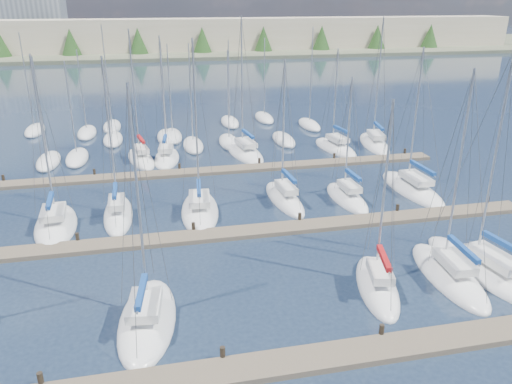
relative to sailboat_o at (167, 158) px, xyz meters
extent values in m
plane|color=#233247|center=(5.05, 24.94, -0.19)|extent=(400.00, 400.00, 0.00)
cube|color=#6B5E4C|center=(5.05, -33.06, -0.04)|extent=(44.00, 1.80, 0.35)
cylinder|color=#2D261C|center=(-6.95, -32.16, 0.11)|extent=(0.26, 0.26, 1.10)
cylinder|color=#2D261C|center=(1.05, -32.16, 0.11)|extent=(0.26, 0.26, 1.10)
cylinder|color=#2D261C|center=(9.05, -32.16, 0.11)|extent=(0.26, 0.26, 1.10)
cube|color=#6B5E4C|center=(5.05, -19.06, -0.04)|extent=(44.00, 1.80, 0.35)
cylinder|color=#2D261C|center=(-6.95, -18.16, 0.11)|extent=(0.26, 0.26, 1.10)
cylinder|color=#2D261C|center=(1.05, -18.16, 0.11)|extent=(0.26, 0.26, 1.10)
cylinder|color=#2D261C|center=(9.05, -18.16, 0.11)|extent=(0.26, 0.26, 1.10)
cylinder|color=#2D261C|center=(17.05, -18.16, 0.11)|extent=(0.26, 0.26, 1.10)
cylinder|color=#2D261C|center=(25.05, -18.16, 0.11)|extent=(0.26, 0.26, 1.10)
cube|color=#6B5E4C|center=(5.05, -5.06, -0.04)|extent=(44.00, 1.80, 0.35)
cylinder|color=#2D261C|center=(-14.95, -4.16, 0.11)|extent=(0.26, 0.26, 1.10)
cylinder|color=#2D261C|center=(-6.95, -4.16, 0.11)|extent=(0.26, 0.26, 1.10)
cylinder|color=#2D261C|center=(1.05, -4.16, 0.11)|extent=(0.26, 0.26, 1.10)
cylinder|color=#2D261C|center=(9.05, -4.16, 0.11)|extent=(0.26, 0.26, 1.10)
cylinder|color=#2D261C|center=(17.05, -4.16, 0.11)|extent=(0.26, 0.26, 1.10)
cylinder|color=#2D261C|center=(25.05, -4.16, 0.11)|extent=(0.26, 0.26, 1.10)
ellipsoid|color=white|center=(0.00, 0.02, -0.14)|extent=(3.36, 7.23, 1.60)
cube|color=silver|center=(-0.04, -0.32, 1.16)|extent=(1.68, 2.59, 0.50)
cylinder|color=#9EA0A5|center=(0.07, 0.58, 6.60)|extent=(0.14, 0.14, 11.39)
cylinder|color=#9EA0A5|center=(-0.11, -0.88, 2.21)|extent=(0.45, 2.92, 0.10)
cube|color=navy|center=(-0.11, -0.88, 2.33)|extent=(0.62, 2.71, 0.30)
ellipsoid|color=white|center=(-4.42, -13.90, -0.14)|extent=(2.33, 7.81, 1.60)
cube|color=maroon|center=(-4.42, -13.90, -0.14)|extent=(1.20, 3.75, 0.12)
cube|color=silver|center=(-4.41, -14.29, 1.16)|extent=(1.26, 2.74, 0.50)
cylinder|color=#9EA0A5|center=(-4.43, -13.28, 6.42)|extent=(0.14, 0.14, 11.02)
cylinder|color=#9EA0A5|center=(-4.40, -14.91, 2.21)|extent=(0.15, 3.27, 0.10)
cube|color=navy|center=(-4.40, -14.91, 2.33)|extent=(0.35, 3.01, 0.30)
ellipsoid|color=white|center=(-2.37, -28.26, -0.14)|extent=(3.88, 8.16, 1.60)
cube|color=silver|center=(-2.42, -28.65, 1.16)|extent=(1.94, 2.93, 0.50)
cylinder|color=#9EA0A5|center=(-2.29, -27.64, 6.56)|extent=(0.14, 0.14, 11.31)
cylinder|color=#9EA0A5|center=(-2.50, -29.27, 2.21)|extent=(0.50, 3.29, 0.10)
cube|color=navy|center=(-2.50, -29.27, 2.33)|extent=(0.67, 3.05, 0.30)
ellipsoid|color=white|center=(1.90, -14.48, -0.14)|extent=(3.70, 8.62, 1.60)
cube|color=maroon|center=(1.90, -14.48, -0.14)|extent=(1.89, 4.15, 0.12)
cube|color=silver|center=(1.86, -14.90, 1.16)|extent=(1.88, 3.07, 0.50)
cylinder|color=#9EA0A5|center=(1.96, -13.82, 6.99)|extent=(0.14, 0.14, 12.17)
cylinder|color=#9EA0A5|center=(1.80, -15.57, 2.21)|extent=(0.43, 3.51, 0.10)
cube|color=navy|center=(1.80, -15.57, 2.33)|extent=(0.60, 3.25, 0.30)
ellipsoid|color=white|center=(14.32, -14.47, -0.14)|extent=(2.50, 7.04, 1.60)
cube|color=black|center=(14.32, -14.47, -0.14)|extent=(1.29, 3.38, 0.12)
cube|color=silver|center=(14.34, -14.81, 1.16)|extent=(1.33, 2.48, 0.50)
cylinder|color=#9EA0A5|center=(14.31, -13.91, 5.42)|extent=(0.14, 0.14, 9.03)
cylinder|color=#9EA0A5|center=(14.35, -15.37, 2.21)|extent=(0.19, 2.93, 0.10)
cube|color=navy|center=(14.35, -15.37, 2.33)|extent=(0.39, 2.70, 0.30)
ellipsoid|color=white|center=(8.42, 0.35, -0.14)|extent=(4.07, 9.24, 1.60)
cube|color=maroon|center=(8.42, 0.35, -0.14)|extent=(2.07, 4.45, 0.12)
cube|color=silver|center=(8.47, -0.09, 1.16)|extent=(2.02, 3.31, 0.50)
cylinder|color=#9EA0A5|center=(8.33, 1.06, 7.47)|extent=(0.14, 0.14, 13.12)
cylinder|color=#9EA0A5|center=(8.56, -0.80, 2.21)|extent=(0.57, 3.74, 0.10)
cube|color=navy|center=(8.56, -0.80, 2.33)|extent=(0.73, 3.46, 0.30)
ellipsoid|color=white|center=(18.16, -27.61, -0.14)|extent=(4.31, 10.45, 1.60)
cube|color=black|center=(18.16, -27.61, -0.14)|extent=(2.18, 5.03, 0.12)
cube|color=silver|center=(18.24, -28.11, 1.16)|extent=(2.07, 3.74, 0.50)
cylinder|color=#9EA0A5|center=(18.04, -26.81, 7.10)|extent=(0.14, 0.14, 12.39)
cylinder|color=#9EA0A5|center=(18.36, -28.91, 2.21)|extent=(0.73, 4.23, 0.10)
cube|color=navy|center=(18.36, -28.91, 2.33)|extent=(0.88, 3.92, 0.30)
ellipsoid|color=white|center=(15.67, -27.57, -0.14)|extent=(3.27, 8.46, 1.60)
cube|color=black|center=(15.67, -27.57, -0.14)|extent=(1.67, 4.07, 0.12)
cube|color=silver|center=(15.64, -27.98, 1.16)|extent=(1.68, 3.00, 0.50)
cylinder|color=#9EA0A5|center=(15.71, -26.90, 6.58)|extent=(0.14, 0.14, 11.35)
cylinder|color=#9EA0A5|center=(15.59, -28.64, 2.21)|extent=(0.35, 3.48, 0.10)
cube|color=navy|center=(15.59, -28.64, 2.33)|extent=(0.53, 3.22, 0.30)
ellipsoid|color=white|center=(-2.66, 0.37, -0.14)|extent=(3.75, 7.95, 1.60)
cube|color=black|center=(-2.66, 0.37, -0.14)|extent=(1.89, 3.83, 0.12)
cube|color=silver|center=(-2.59, 0.00, 1.16)|extent=(1.77, 2.87, 0.50)
cylinder|color=#9EA0A5|center=(-2.78, 0.97, 6.92)|extent=(0.14, 0.14, 12.03)
cylinder|color=#9EA0A5|center=(-2.47, -0.60, 2.21)|extent=(0.72, 3.17, 0.10)
cube|color=maroon|center=(-2.47, -0.60, 2.33)|extent=(0.87, 2.96, 0.30)
ellipsoid|color=white|center=(9.12, -13.53, -0.14)|extent=(2.62, 8.09, 1.60)
cube|color=silver|center=(9.14, -13.92, 1.16)|extent=(1.35, 2.86, 0.50)
cylinder|color=#9EA0A5|center=(9.09, -12.89, 6.13)|extent=(0.14, 0.14, 10.45)
cylinder|color=#9EA0A5|center=(9.18, -14.56, 2.21)|extent=(0.29, 3.35, 0.10)
cube|color=navy|center=(9.18, -14.56, 2.33)|extent=(0.48, 3.10, 0.30)
ellipsoid|color=white|center=(-8.88, -14.89, -0.14)|extent=(3.49, 8.02, 1.60)
cube|color=black|center=(-8.88, -14.89, -0.14)|extent=(1.79, 3.86, 0.12)
cube|color=silver|center=(-8.86, -15.28, 1.16)|extent=(1.82, 2.84, 0.50)
cylinder|color=#9EA0A5|center=(-8.92, -14.27, 6.59)|extent=(0.14, 0.14, 11.36)
cylinder|color=#9EA0A5|center=(-8.82, -15.91, 2.21)|extent=(0.31, 3.29, 0.10)
cube|color=navy|center=(-8.82, -15.91, 2.33)|extent=(0.49, 3.04, 0.30)
ellipsoid|color=white|center=(23.75, 0.57, -0.14)|extent=(4.26, 9.44, 1.60)
cube|color=black|center=(23.75, 0.57, -0.14)|extent=(2.15, 4.55, 0.12)
cube|color=silver|center=(23.67, 0.13, 1.16)|extent=(2.01, 3.40, 0.50)
cylinder|color=#9EA0A5|center=(23.88, 1.29, 7.36)|extent=(0.14, 0.14, 12.92)
cylinder|color=#9EA0A5|center=(23.54, -0.59, 2.21)|extent=(0.79, 3.78, 0.10)
cube|color=navy|center=(23.54, -0.59, 2.33)|extent=(0.93, 3.52, 0.30)
ellipsoid|color=white|center=(20.76, -13.67, -0.14)|extent=(3.19, 9.48, 1.60)
cube|color=silver|center=(20.77, -14.14, 1.16)|extent=(1.70, 3.34, 0.50)
cylinder|color=#9EA0A5|center=(20.74, -12.92, 6.46)|extent=(0.14, 0.14, 11.11)
cylinder|color=#9EA0A5|center=(20.80, -14.89, 2.21)|extent=(0.22, 3.95, 0.10)
cube|color=navy|center=(20.80, -14.89, 2.33)|extent=(0.41, 3.64, 0.30)
ellipsoid|color=white|center=(10.88, -27.78, -0.14)|extent=(3.83, 7.36, 1.60)
cube|color=maroon|center=(10.88, -27.78, -0.14)|extent=(1.92, 3.56, 0.12)
cube|color=silver|center=(10.79, -28.12, 1.16)|extent=(1.77, 2.68, 0.50)
cylinder|color=#9EA0A5|center=(11.01, -27.23, 5.88)|extent=(0.14, 0.14, 9.96)
cylinder|color=#9EA0A5|center=(10.66, -28.67, 2.21)|extent=(0.81, 2.89, 0.10)
cube|color=maroon|center=(10.66, -28.67, 2.33)|extent=(0.95, 2.71, 0.30)
ellipsoid|color=white|center=(18.73, -0.05, -0.14)|extent=(3.91, 8.31, 1.60)
cube|color=silver|center=(18.78, -0.45, 1.16)|extent=(1.93, 2.99, 0.50)
cylinder|color=#9EA0A5|center=(18.64, 0.58, 5.82)|extent=(0.14, 0.14, 9.83)
cylinder|color=#9EA0A5|center=(18.87, -1.08, 2.21)|extent=(0.57, 3.34, 0.10)
cube|color=navy|center=(18.87, -1.08, 2.33)|extent=(0.73, 3.10, 0.30)
cylinder|color=#9EA0A5|center=(-15.70, 14.84, 6.31)|extent=(0.12, 0.12, 11.20)
ellipsoid|color=white|center=(-15.70, 14.84, 0.06)|extent=(2.20, 6.40, 1.40)
cylinder|color=#9EA0A5|center=(1.10, 8.39, 5.77)|extent=(0.12, 0.12, 10.14)
ellipsoid|color=white|center=(1.10, 8.39, 0.06)|extent=(2.20, 6.40, 1.40)
cylinder|color=#9EA0A5|center=(0.37, 8.19, 5.95)|extent=(0.12, 0.12, 10.49)
ellipsoid|color=white|center=(0.37, 8.19, 0.06)|extent=(2.20, 6.40, 1.40)
cylinder|color=#9EA0A5|center=(14.12, 15.48, 5.74)|extent=(0.12, 0.12, 10.06)
ellipsoid|color=white|center=(14.12, 15.48, 0.06)|extent=(2.20, 6.40, 1.40)
cylinder|color=#9EA0A5|center=(-9.18, 12.28, 5.40)|extent=(0.12, 0.12, 9.39)
ellipsoid|color=white|center=(-9.18, 12.28, 0.06)|extent=(2.20, 6.40, 1.40)
cylinder|color=#9EA0A5|center=(-11.92, 1.13, 5.63)|extent=(0.12, 0.12, 9.85)
ellipsoid|color=white|center=(-11.92, 1.13, 0.06)|extent=(2.20, 6.40, 1.40)
cylinder|color=#9EA0A5|center=(-9.18, 1.77, 5.36)|extent=(0.12, 0.12, 9.30)
ellipsoid|color=white|center=(-9.18, 1.77, 0.06)|extent=(2.20, 6.40, 1.40)
cylinder|color=#9EA0A5|center=(19.02, 10.35, 6.55)|extent=(0.12, 0.12, 11.68)
ellipsoid|color=white|center=(19.02, 10.35, 0.06)|extent=(2.20, 6.40, 1.40)
cylinder|color=#9EA0A5|center=(7.35, 4.26, 5.59)|extent=(0.12, 0.12, 9.76)
ellipsoid|color=white|center=(7.35, 4.26, 0.06)|extent=(2.20, 6.40, 1.40)
cylinder|color=#9EA0A5|center=(-6.29, 14.85, 6.68)|extent=(0.12, 0.12, 11.95)
ellipsoid|color=white|center=(-6.29, 14.85, 0.06)|extent=(2.20, 6.40, 1.40)
cylinder|color=#9EA0A5|center=(13.81, 4.00, 4.94)|extent=(0.12, 0.12, 8.46)
ellipsoid|color=white|center=(13.81, 4.00, 0.06)|extent=(2.20, 6.40, 1.40)
cylinder|color=#9EA0A5|center=(-5.86, 8.41, 4.76)|extent=(0.12, 0.12, 8.12)
ellipsoid|color=white|center=(-5.86, 8.41, 0.06)|extent=(2.20, 6.40, 1.40)
cylinder|color=#9EA0A5|center=(9.05, 14.03, 5.71)|extent=(0.12, 0.12, 10.00)
ellipsoid|color=white|center=(9.05, 14.03, 0.06)|extent=(2.20, 6.40, 1.40)
cylinder|color=#9EA0A5|center=(3.16, 3.91, 5.98)|extent=(0.12, 0.12, 10.54)
ellipsoid|color=white|center=(3.16, 3.91, 0.06)|extent=(2.20, 6.40, 1.40)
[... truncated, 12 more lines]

